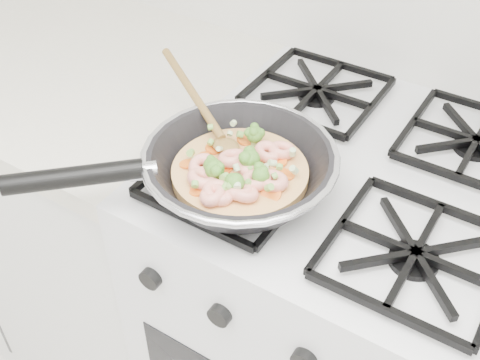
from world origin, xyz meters
The scene contains 3 objects.
stove centered at (0.00, 1.70, 0.46)m, with size 0.60×0.60×0.92m.
counter_left centered at (-0.80, 1.70, 0.45)m, with size 1.00×0.60×0.90m.
skillet centered at (-0.13, 1.54, 0.96)m, with size 0.41×0.40×0.09m.
Camera 1 is at (0.24, 0.96, 1.52)m, focal length 44.38 mm.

